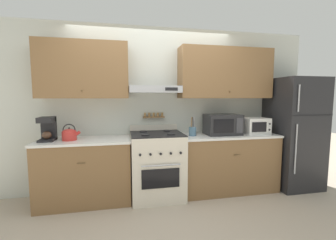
# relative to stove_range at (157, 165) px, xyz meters

# --- Properties ---
(ground_plane) EXTENTS (16.00, 16.00, 0.00)m
(ground_plane) POSITION_rel_stove_range_xyz_m (0.00, -0.29, -0.48)
(ground_plane) COLOR #B2A38E
(wall_back) EXTENTS (5.20, 0.46, 2.55)m
(wall_back) POSITION_rel_stove_range_xyz_m (0.07, 0.30, 1.03)
(wall_back) COLOR silver
(wall_back) RESTS_ON ground_plane
(counter_left) EXTENTS (1.25, 0.65, 0.89)m
(counter_left) POSITION_rel_stove_range_xyz_m (-1.00, 0.04, -0.03)
(counter_left) COLOR brown
(counter_left) RESTS_ON ground_plane
(counter_right) EXTENTS (1.51, 0.65, 0.89)m
(counter_right) POSITION_rel_stove_range_xyz_m (1.13, 0.04, -0.03)
(counter_right) COLOR brown
(counter_right) RESTS_ON ground_plane
(stove_range) EXTENTS (0.75, 0.71, 1.03)m
(stove_range) POSITION_rel_stove_range_xyz_m (0.00, 0.00, 0.00)
(stove_range) COLOR beige
(stove_range) RESTS_ON ground_plane
(refrigerator) EXTENTS (0.70, 0.75, 1.77)m
(refrigerator) POSITION_rel_stove_range_xyz_m (2.27, -0.02, 0.41)
(refrigerator) COLOR #232326
(refrigerator) RESTS_ON ground_plane
(tea_kettle) EXTENTS (0.24, 0.19, 0.22)m
(tea_kettle) POSITION_rel_stove_range_xyz_m (-1.19, 0.01, 0.50)
(tea_kettle) COLOR red
(tea_kettle) RESTS_ON counter_left
(coffee_maker) EXTENTS (0.18, 0.25, 0.32)m
(coffee_maker) POSITION_rel_stove_range_xyz_m (-1.46, 0.04, 0.58)
(coffee_maker) COLOR black
(coffee_maker) RESTS_ON counter_left
(microwave) EXTENTS (0.53, 0.36, 0.31)m
(microwave) POSITION_rel_stove_range_xyz_m (1.04, 0.03, 0.57)
(microwave) COLOR #232326
(microwave) RESTS_ON counter_right
(utensil_crock) EXTENTS (0.11, 0.11, 0.29)m
(utensil_crock) POSITION_rel_stove_range_xyz_m (0.55, 0.01, 0.49)
(utensil_crock) COLOR slate
(utensil_crock) RESTS_ON counter_right
(toaster_oven) EXTENTS (0.38, 0.32, 0.25)m
(toaster_oven) POSITION_rel_stove_range_xyz_m (1.59, 0.01, 0.54)
(toaster_oven) COLOR white
(toaster_oven) RESTS_ON counter_right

